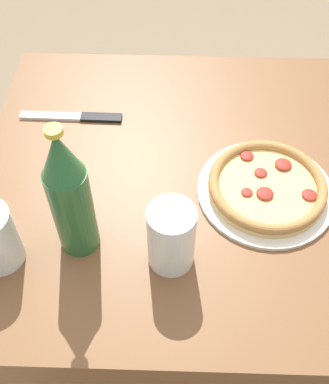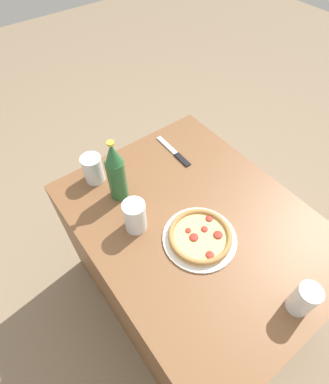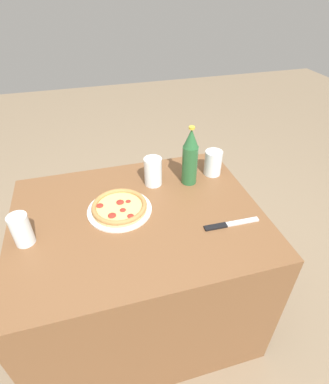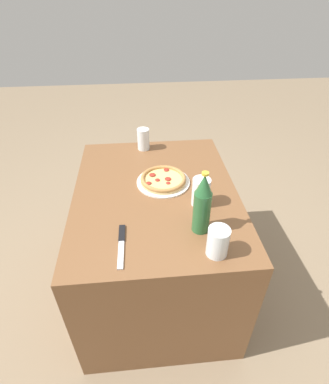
% 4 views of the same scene
% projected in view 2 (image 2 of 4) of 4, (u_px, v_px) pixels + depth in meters
% --- Properties ---
extents(ground_plane, '(8.00, 8.00, 0.00)m').
position_uv_depth(ground_plane, '(186.00, 289.00, 1.69)').
color(ground_plane, '#847056').
extents(table, '(1.02, 0.79, 0.71)m').
position_uv_depth(table, '(191.00, 262.00, 1.41)').
color(table, brown).
rests_on(table, ground_plane).
extents(pizza_salami, '(0.27, 0.27, 0.04)m').
position_uv_depth(pizza_salami, '(200.00, 236.00, 1.07)').
color(pizza_salami, silver).
rests_on(pizza_salami, table).
extents(glass_cola, '(0.08, 0.08, 0.12)m').
position_uv_depth(glass_cola, '(93.00, 170.00, 1.22)').
color(glass_cola, white).
rests_on(glass_cola, table).
extents(glass_mango_juice, '(0.08, 0.08, 0.13)m').
position_uv_depth(glass_mango_juice, '(135.00, 217.00, 1.07)').
color(glass_mango_juice, white).
rests_on(glass_mango_juice, table).
extents(glass_water, '(0.07, 0.07, 0.13)m').
position_uv_depth(glass_water, '(303.00, 300.00, 0.89)').
color(glass_water, white).
rests_on(glass_water, table).
extents(beer_bottle, '(0.07, 0.07, 0.28)m').
position_uv_depth(beer_bottle, '(116.00, 172.00, 1.11)').
color(beer_bottle, '#286033').
rests_on(beer_bottle, table).
extents(knife, '(0.23, 0.03, 0.01)m').
position_uv_depth(knife, '(174.00, 152.00, 1.36)').
color(knife, black).
rests_on(knife, table).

